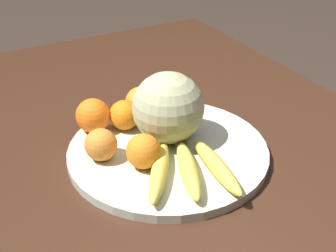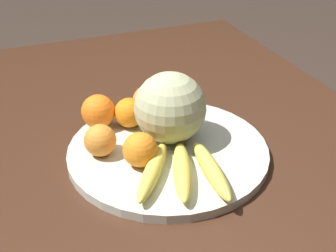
# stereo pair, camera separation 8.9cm
# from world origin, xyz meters

# --- Properties ---
(kitchen_table) EXTENTS (1.53, 0.93, 0.71)m
(kitchen_table) POSITION_xyz_m (0.00, 0.00, 0.63)
(kitchen_table) COLOR #3D2316
(kitchen_table) RESTS_ON ground_plane
(fruit_bowl) EXTENTS (0.40, 0.40, 0.02)m
(fruit_bowl) POSITION_xyz_m (-0.06, -0.03, 0.72)
(fruit_bowl) COLOR beige
(fruit_bowl) RESTS_ON kitchen_table
(melon) EXTENTS (0.14, 0.14, 0.14)m
(melon) POSITION_xyz_m (-0.09, -0.01, 0.80)
(melon) COLOR #B2B789
(melon) RESTS_ON fruit_bowl
(banana_bunch) EXTENTS (0.21, 0.19, 0.03)m
(banana_bunch) POSITION_xyz_m (0.04, -0.04, 0.75)
(banana_bunch) COLOR #473819
(banana_bunch) RESTS_ON fruit_bowl
(orange_front_left) EXTENTS (0.06, 0.06, 0.06)m
(orange_front_left) POSITION_xyz_m (-0.09, -0.15, 0.76)
(orange_front_left) COLOR orange
(orange_front_left) RESTS_ON fruit_bowl
(orange_front_right) EXTENTS (0.07, 0.07, 0.07)m
(orange_front_right) POSITION_xyz_m (-0.19, -0.13, 0.77)
(orange_front_right) COLOR orange
(orange_front_right) RESTS_ON fruit_bowl
(orange_mid_center) EXTENTS (0.07, 0.07, 0.07)m
(orange_mid_center) POSITION_xyz_m (-0.20, -0.02, 0.77)
(orange_mid_center) COLOR orange
(orange_mid_center) RESTS_ON fruit_bowl
(orange_back_left) EXTENTS (0.06, 0.06, 0.06)m
(orange_back_left) POSITION_xyz_m (-0.17, -0.07, 0.76)
(orange_back_left) COLOR orange
(orange_back_left) RESTS_ON fruit_bowl
(orange_back_right) EXTENTS (0.07, 0.07, 0.07)m
(orange_back_right) POSITION_xyz_m (-0.03, -0.09, 0.76)
(orange_back_right) COLOR orange
(orange_back_right) RESTS_ON fruit_bowl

